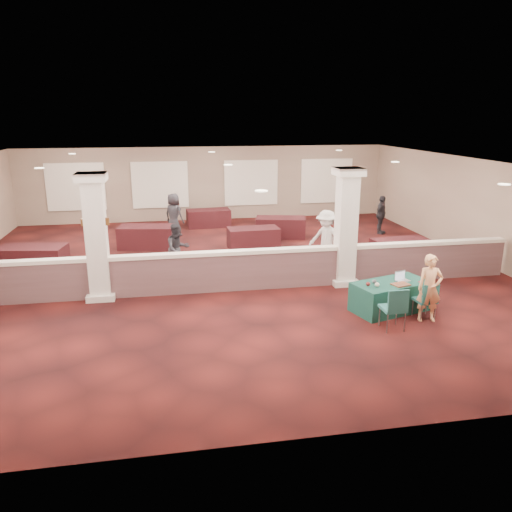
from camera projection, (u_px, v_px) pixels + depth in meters
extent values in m
plane|color=#481412|center=(230.00, 273.00, 14.83)|extent=(16.00, 16.00, 0.00)
cube|color=#846A5B|center=(206.00, 184.00, 21.96)|extent=(16.00, 0.04, 3.20)
cube|color=#846A5B|center=(302.00, 338.00, 6.81)|extent=(16.00, 0.04, 3.20)
cube|color=#846A5B|center=(480.00, 211.00, 15.74)|extent=(0.04, 16.00, 3.20)
cube|color=white|center=(228.00, 164.00, 13.95)|extent=(16.00, 16.00, 0.02)
cube|color=brown|center=(237.00, 272.00, 13.27)|extent=(15.60, 0.20, 1.00)
cube|color=white|center=(236.00, 252.00, 13.12)|extent=(15.60, 0.28, 0.10)
cube|color=silver|center=(97.00, 238.00, 12.37)|extent=(0.50, 0.50, 3.20)
cube|color=silver|center=(102.00, 295.00, 12.79)|extent=(0.70, 0.70, 0.16)
cube|color=silver|center=(91.00, 177.00, 11.96)|extent=(0.72, 0.72, 0.20)
cube|color=silver|center=(346.00, 227.00, 13.48)|extent=(0.50, 0.50, 3.20)
cube|color=silver|center=(343.00, 281.00, 13.89)|extent=(0.70, 0.70, 0.16)
cube|color=silver|center=(349.00, 172.00, 13.07)|extent=(0.72, 0.72, 0.20)
cylinder|color=brown|center=(83.00, 222.00, 12.22)|extent=(0.12, 0.12, 0.18)
cylinder|color=white|center=(83.00, 222.00, 12.22)|extent=(0.09, 0.09, 0.10)
cylinder|color=brown|center=(107.00, 221.00, 12.31)|extent=(0.12, 0.12, 0.18)
cylinder|color=white|center=(107.00, 221.00, 12.31)|extent=(0.09, 0.09, 0.10)
cube|color=#0E362F|center=(391.00, 296.00, 11.93)|extent=(2.03, 1.40, 0.71)
cube|color=#216158|center=(425.00, 300.00, 11.47)|extent=(0.47, 0.47, 0.06)
cube|color=#216158|center=(431.00, 294.00, 11.22)|extent=(0.42, 0.08, 0.42)
cylinder|color=slate|center=(421.00, 313.00, 11.32)|extent=(0.02, 0.02, 0.40)
cylinder|color=slate|center=(435.00, 312.00, 11.41)|extent=(0.02, 0.02, 0.40)
cylinder|color=slate|center=(413.00, 307.00, 11.65)|extent=(0.02, 0.02, 0.40)
cylinder|color=slate|center=(426.00, 306.00, 11.74)|extent=(0.02, 0.02, 0.40)
cube|color=#216158|center=(393.00, 308.00, 10.85)|extent=(0.49, 0.49, 0.06)
cube|color=#216158|center=(398.00, 301.00, 10.57)|extent=(0.47, 0.06, 0.47)
cylinder|color=slate|center=(387.00, 324.00, 10.69)|extent=(0.03, 0.03, 0.45)
cylinder|color=slate|center=(405.00, 322.00, 10.77)|extent=(0.03, 0.03, 0.45)
cylinder|color=slate|center=(379.00, 316.00, 11.07)|extent=(0.03, 0.03, 0.45)
cylinder|color=slate|center=(396.00, 315.00, 11.15)|extent=(0.03, 0.03, 0.45)
imported|color=#FFA16E|center=(430.00, 288.00, 11.22)|extent=(0.61, 0.45, 1.56)
cube|color=black|center=(32.00, 259.00, 14.83)|extent=(2.06, 1.27, 0.78)
cube|color=black|center=(253.00, 238.00, 17.53)|extent=(1.81, 0.96, 0.72)
cube|color=black|center=(400.00, 250.00, 15.95)|extent=(1.85, 1.07, 0.72)
cube|color=black|center=(147.00, 237.00, 17.57)|extent=(2.04, 1.27, 0.77)
cube|color=black|center=(209.00, 218.00, 20.87)|extent=(1.83, 1.01, 0.72)
cube|color=black|center=(281.00, 227.00, 19.09)|extent=(2.04, 1.35, 0.76)
imported|color=black|center=(178.00, 249.00, 14.55)|extent=(0.83, 0.65, 1.52)
imported|color=silver|center=(326.00, 239.00, 15.24)|extent=(1.13, 1.19, 1.76)
imported|color=black|center=(381.00, 215.00, 19.53)|extent=(0.91, 0.93, 1.50)
imported|color=black|center=(174.00, 215.00, 19.11)|extent=(0.91, 0.87, 1.66)
cube|color=silver|center=(403.00, 281.00, 11.91)|extent=(0.37, 0.30, 0.02)
cube|color=silver|center=(400.00, 275.00, 11.98)|extent=(0.31, 0.10, 0.21)
cube|color=silver|center=(400.00, 276.00, 11.98)|extent=(0.28, 0.09, 0.18)
cube|color=#B54B1D|center=(401.00, 284.00, 11.64)|extent=(0.45, 0.39, 0.03)
sphere|color=#F1E0C7|center=(377.00, 285.00, 11.50)|extent=(0.11, 0.11, 0.11)
sphere|color=maroon|center=(368.00, 284.00, 11.57)|extent=(0.10, 0.10, 0.10)
sphere|color=#535459|center=(374.00, 282.00, 11.73)|extent=(0.10, 0.10, 0.10)
cube|color=red|center=(420.00, 282.00, 11.87)|extent=(0.12, 0.06, 0.01)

